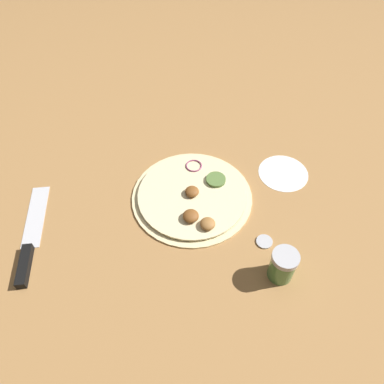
{
  "coord_description": "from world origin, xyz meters",
  "views": [
    {
      "loc": [
        -0.22,
        -0.49,
        0.67
      ],
      "look_at": [
        0.0,
        0.0,
        0.02
      ],
      "focal_mm": 35.0,
      "sensor_mm": 36.0,
      "label": 1
    }
  ],
  "objects_px": {
    "pizza": "(193,196)",
    "spice_jar": "(283,265)",
    "knife": "(29,248)",
    "loose_cap": "(264,241)"
  },
  "relations": [
    {
      "from": "pizza",
      "to": "spice_jar",
      "type": "bearing_deg",
      "value": -73.04
    },
    {
      "from": "pizza",
      "to": "knife",
      "type": "relative_size",
      "value": 1.09
    },
    {
      "from": "pizza",
      "to": "loose_cap",
      "type": "relative_size",
      "value": 8.0
    },
    {
      "from": "pizza",
      "to": "spice_jar",
      "type": "height_order",
      "value": "spice_jar"
    },
    {
      "from": "loose_cap",
      "to": "spice_jar",
      "type": "bearing_deg",
      "value": -99.2
    },
    {
      "from": "pizza",
      "to": "spice_jar",
      "type": "distance_m",
      "value": 0.26
    },
    {
      "from": "knife",
      "to": "spice_jar",
      "type": "xyz_separation_m",
      "value": [
        0.44,
        -0.26,
        0.03
      ]
    },
    {
      "from": "knife",
      "to": "loose_cap",
      "type": "xyz_separation_m",
      "value": [
        0.45,
        -0.19,
        -0.0
      ]
    },
    {
      "from": "spice_jar",
      "to": "loose_cap",
      "type": "height_order",
      "value": "spice_jar"
    },
    {
      "from": "loose_cap",
      "to": "knife",
      "type": "bearing_deg",
      "value": 157.6
    }
  ]
}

